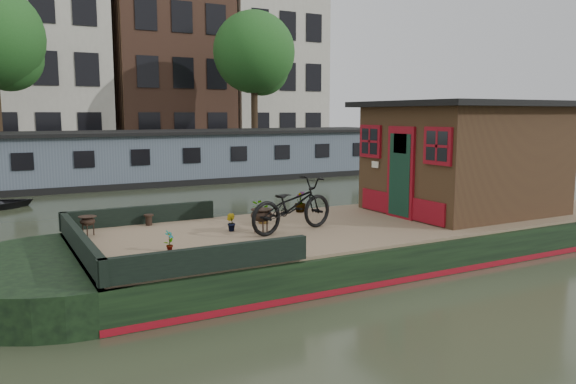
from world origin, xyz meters
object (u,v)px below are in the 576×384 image
cabin (464,156)px  bicycle (292,205)px  potted_plant_a (169,241)px  brazier_rear (88,226)px  brazier_front (262,221)px

cabin → bicycle: size_ratio=2.15×
potted_plant_a → brazier_rear: brazier_rear is taller
cabin → potted_plant_a: size_ratio=11.68×
bicycle → brazier_front: bearing=61.0°
potted_plant_a → cabin: bearing=4.5°
brazier_rear → bicycle: bearing=-22.4°
cabin → bicycle: bearing=-178.2°
brazier_front → brazier_rear: (-2.83, 1.23, -0.04)m
bicycle → brazier_rear: 3.66m
brazier_front → brazier_rear: bearing=156.6°
cabin → brazier_front: size_ratio=9.02×
potted_plant_a → brazier_rear: bearing=117.8°
bicycle → brazier_rear: bicycle is taller
potted_plant_a → brazier_front: (1.89, 0.56, 0.05)m
brazier_front → brazier_rear: 3.09m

